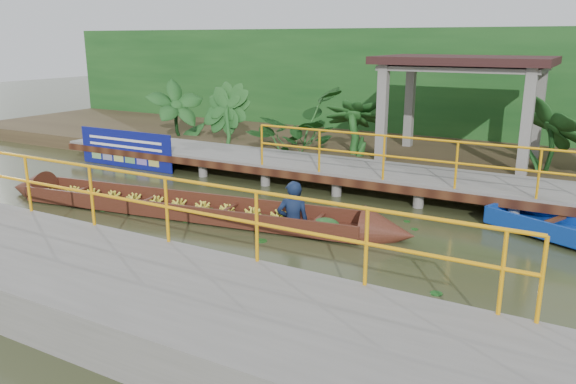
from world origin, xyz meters
The scene contains 9 objects.
ground centered at (0.00, 0.00, 0.00)m, with size 80.00×80.00×0.00m, color #30351A.
land_strip centered at (0.00, 7.50, 0.23)m, with size 30.00×8.00×0.45m, color #362A1B.
far_dock centered at (0.02, 3.43, 0.48)m, with size 16.00×2.06×1.66m.
near_dock centered at (1.00, -4.20, 0.30)m, with size 18.00×2.40×1.73m.
pavilion centered at (3.00, 6.30, 2.82)m, with size 4.40×3.00×3.00m.
foliage_backdrop centered at (0.00, 10.00, 2.00)m, with size 30.00×0.80×4.00m, color #154318.
vendor_boat centered at (-0.85, -0.20, 0.25)m, with size 9.76×2.25×2.18m.
blue_banner centered at (-5.64, 2.48, 0.56)m, with size 3.47×0.04×1.08m.
tropical_plants centered at (0.07, 5.30, 1.46)m, with size 14.61×1.61×2.01m.
Camera 1 is at (6.34, -9.19, 3.64)m, focal length 35.00 mm.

